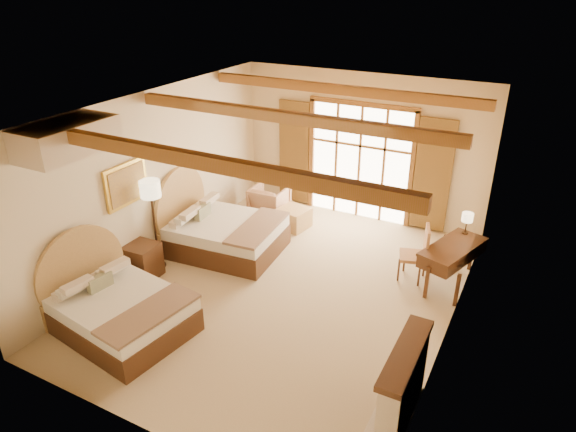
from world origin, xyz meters
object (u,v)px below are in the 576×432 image
Objects in this scene: bed_near at (114,307)px; armchair at (269,201)px; bed_far at (219,230)px; desk at (451,263)px; nightstand at (143,261)px.

armchair is at bearing 97.21° from bed_near.
bed_near is 0.97× the size of bed_far.
armchair is 0.51× the size of desk.
desk reaches higher than armchair.
bed_near is 2.86m from bed_far.
bed_far reaches higher than desk.
desk is at bearing 165.47° from armchair.
bed_near reaches higher than armchair.
desk is at bearing 6.32° from bed_far.
bed_far is 1.64m from nightstand.
bed_far reaches higher than armchair.
bed_far is 1.81m from armchair.
bed_far is at bearing 65.31° from nightstand.
nightstand is 5.51m from desk.
bed_near is at bearing -121.12° from desk.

